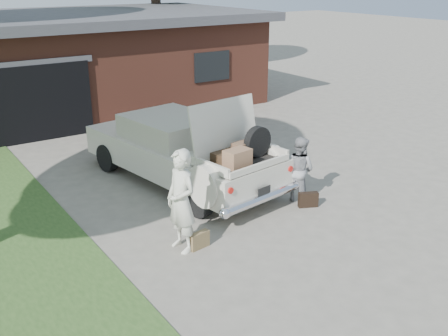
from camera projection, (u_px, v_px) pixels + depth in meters
ground at (242, 231)px, 9.96m from camera, size 90.00×90.00×0.00m
house at (77, 60)px, 18.79m from camera, size 12.80×7.80×3.30m
sedan at (181, 150)px, 12.07m from camera, size 2.80×5.57×2.20m
woman_left at (181, 201)px, 9.00m from camera, size 0.50×0.71×1.86m
woman_right at (299, 169)px, 11.09m from camera, size 0.67×0.79×1.43m
suitcase_left at (199, 240)px, 9.31m from camera, size 0.41×0.18×0.30m
suitcase_right at (308, 200)px, 10.95m from camera, size 0.43×0.29×0.32m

